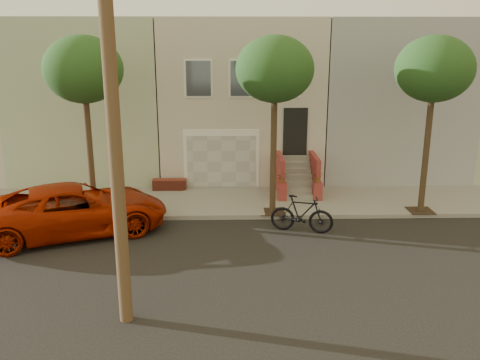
{
  "coord_description": "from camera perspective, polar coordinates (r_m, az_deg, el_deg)",
  "views": [
    {
      "loc": [
        -0.62,
        -13.73,
        6.27
      ],
      "look_at": [
        -0.21,
        3.0,
        1.63
      ],
      "focal_mm": 37.96,
      "sensor_mm": 36.0,
      "label": 1
    }
  ],
  "objects": [
    {
      "name": "motorcycle",
      "position": [
        17.15,
        6.96,
        -3.79
      ],
      "size": [
        2.2,
        1.15,
        1.27
      ],
      "primitive_type": "imported",
      "rotation": [
        0.0,
        0.0,
        1.29
      ],
      "color": "black",
      "rests_on": "ground"
    },
    {
      "name": "tree_mid",
      "position": [
        17.74,
        3.94,
        12.19
      ],
      "size": [
        2.7,
        2.57,
        6.3
      ],
      "color": "#2D2116",
      "rests_on": "sidewalk"
    },
    {
      "name": "house_row",
      "position": [
        25.07,
        0.04,
        9.5
      ],
      "size": [
        33.1,
        11.7,
        7.0
      ],
      "color": "#B9B19E",
      "rests_on": "sidewalk"
    },
    {
      "name": "pickup_truck",
      "position": [
        17.73,
        -18.02,
        -3.14
      ],
      "size": [
        6.59,
        4.73,
        1.67
      ],
      "primitive_type": "imported",
      "rotation": [
        0.0,
        0.0,
        1.94
      ],
      "color": "#971900",
      "rests_on": "ground"
    },
    {
      "name": "tree_left",
      "position": [
        18.33,
        -17.19,
        11.66
      ],
      "size": [
        2.7,
        2.57,
        6.3
      ],
      "color": "#2D2116",
      "rests_on": "sidewalk"
    },
    {
      "name": "ground",
      "position": [
        15.11,
        1.1,
        -9.02
      ],
      "size": [
        90.0,
        90.0,
        0.0
      ],
      "primitive_type": "plane",
      "color": "black",
      "rests_on": "ground"
    },
    {
      "name": "tree_right",
      "position": [
        19.04,
        21.01,
        11.45
      ],
      "size": [
        2.7,
        2.57,
        6.3
      ],
      "color": "#2D2116",
      "rests_on": "sidewalk"
    },
    {
      "name": "sidewalk",
      "position": [
        20.07,
        0.45,
        -2.47
      ],
      "size": [
        40.0,
        3.7,
        0.15
      ],
      "primitive_type": "cube",
      "color": "gray",
      "rests_on": "ground"
    }
  ]
}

